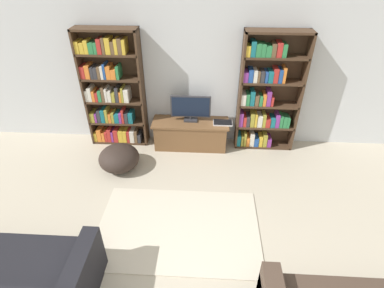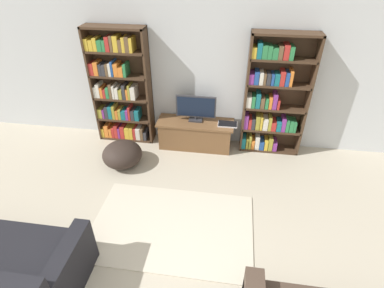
{
  "view_description": "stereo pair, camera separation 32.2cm",
  "coord_description": "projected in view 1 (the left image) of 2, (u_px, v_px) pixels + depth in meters",
  "views": [
    {
      "loc": [
        0.17,
        -0.68,
        3.17
      ],
      "look_at": [
        -0.04,
        2.95,
        0.7
      ],
      "focal_mm": 28.0,
      "sensor_mm": 36.0,
      "label": 1
    },
    {
      "loc": [
        0.49,
        -0.65,
        3.17
      ],
      "look_at": [
        -0.04,
        2.95,
        0.7
      ],
      "focal_mm": 28.0,
      "sensor_mm": 36.0,
      "label": 2
    }
  ],
  "objects": [
    {
      "name": "wall_back",
      "position": [
        198.0,
        73.0,
        5.12
      ],
      "size": [
        8.8,
        0.06,
        2.6
      ],
      "color": "silver",
      "rests_on": "ground_plane"
    },
    {
      "name": "bookshelf_right",
      "position": [
        265.0,
        96.0,
        5.09
      ],
      "size": [
        1.03,
        0.3,
        2.08
      ],
      "color": "#422D1E",
      "rests_on": "ground_plane"
    },
    {
      "name": "beanbag_ottoman",
      "position": [
        119.0,
        158.0,
        4.94
      ],
      "size": [
        0.66,
        0.66,
        0.41
      ],
      "primitive_type": "ellipsoid",
      "color": "#2D231E",
      "rests_on": "ground_plane"
    },
    {
      "name": "bookshelf_left",
      "position": [
        112.0,
        92.0,
        5.21
      ],
      "size": [
        1.03,
        0.3,
        2.08
      ],
      "color": "#422D1E",
      "rests_on": "ground_plane"
    },
    {
      "name": "television",
      "position": [
        191.0,
        108.0,
        5.22
      ],
      "size": [
        0.7,
        0.16,
        0.47
      ],
      "color": "#2D2D33",
      "rests_on": "tv_stand"
    },
    {
      "name": "laptop",
      "position": [
        223.0,
        123.0,
        5.27
      ],
      "size": [
        0.34,
        0.21,
        0.03
      ],
      "color": "silver",
      "rests_on": "tv_stand"
    },
    {
      "name": "area_rug",
      "position": [
        178.0,
        228.0,
        3.99
      ],
      "size": [
        2.14,
        1.41,
        0.02
      ],
      "color": "beige",
      "rests_on": "ground_plane"
    },
    {
      "name": "tv_stand",
      "position": [
        191.0,
        134.0,
        5.46
      ],
      "size": [
        1.36,
        0.48,
        0.51
      ],
      "color": "brown",
      "rests_on": "ground_plane"
    }
  ]
}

